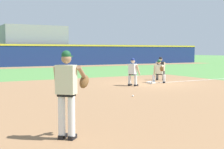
{
  "coord_description": "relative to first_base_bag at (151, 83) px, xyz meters",
  "views": [
    {
      "loc": [
        -10.38,
        -14.28,
        1.86
      ],
      "look_at": [
        -5.69,
        -5.76,
        1.11
      ],
      "focal_mm": 50.0,
      "sensor_mm": 36.0,
      "label": 1
    }
  ],
  "objects": [
    {
      "name": "baseball",
      "position": [
        -3.67,
        -3.82,
        -0.01
      ],
      "size": [
        0.07,
        0.07,
        0.07
      ],
      "primitive_type": "sphere",
      "color": "white",
      "rests_on": "ground"
    },
    {
      "name": "stadium_seating_block",
      "position": [
        0.0,
        24.9,
        2.43
      ],
      "size": [
        7.62,
        4.2,
        4.9
      ],
      "color": "gray",
      "rests_on": "ground"
    },
    {
      "name": "foul_line_stripe",
      "position": [
        5.13,
        0.0,
        -0.04
      ],
      "size": [
        10.26,
        0.1,
        0.0
      ],
      "primitive_type": "cube",
      "color": "white",
      "rests_on": "ground"
    },
    {
      "name": "outfield_wall",
      "position": [
        0.0,
        22.0,
        1.35
      ],
      "size": [
        48.0,
        0.54,
        2.6
      ],
      "color": "navy",
      "rests_on": "ground"
    },
    {
      "name": "first_base_bag",
      "position": [
        0.0,
        0.0,
        0.0
      ],
      "size": [
        0.38,
        0.38,
        0.09
      ],
      "primitive_type": "cube",
      "color": "white",
      "rests_on": "ground"
    },
    {
      "name": "warning_track_strip",
      "position": [
        0.0,
        20.0,
        -0.04
      ],
      "size": [
        48.0,
        3.2,
        0.01
      ],
      "primitive_type": "cube",
      "color": "#936B47",
      "rests_on": "ground"
    },
    {
      "name": "infield_dirt_patch",
      "position": [
        -4.06,
        -4.11,
        -0.04
      ],
      "size": [
        18.0,
        18.0,
        0.01
      ],
      "primitive_type": "cube",
      "color": "#936B47",
      "rests_on": "ground"
    },
    {
      "name": "ground_plane",
      "position": [
        0.0,
        0.0,
        -0.04
      ],
      "size": [
        160.0,
        160.0,
        0.0
      ],
      "primitive_type": "plane",
      "color": "#518942"
    },
    {
      "name": "first_baseman",
      "position": [
        0.51,
        -0.06,
        0.69
      ],
      "size": [
        0.74,
        1.08,
        1.34
      ],
      "color": "black",
      "rests_on": "ground"
    },
    {
      "name": "baserunner",
      "position": [
        -1.58,
        -0.56,
        0.75
      ],
      "size": [
        0.57,
        0.67,
        1.46
      ],
      "color": "black",
      "rests_on": "ground"
    },
    {
      "name": "umpire",
      "position": [
        1.63,
        1.26,
        0.75
      ],
      "size": [
        0.67,
        0.67,
        1.46
      ],
      "color": "black",
      "rests_on": "ground"
    },
    {
      "name": "pitcher",
      "position": [
        -8.09,
        -8.21,
        1.01
      ],
      "size": [
        0.85,
        0.55,
        1.86
      ],
      "color": "black",
      "rests_on": "ground"
    }
  ]
}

